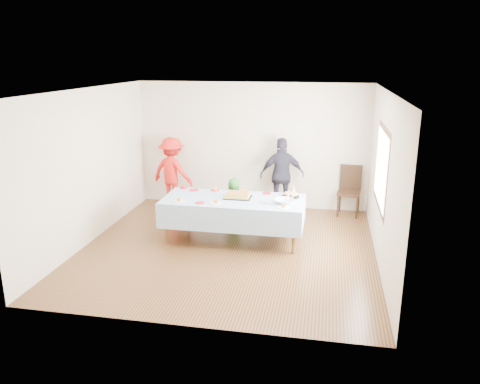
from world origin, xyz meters
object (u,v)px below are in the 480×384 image
Objects in this scene: party_table at (233,202)px; birthday_cake at (238,195)px; dining_chair at (350,187)px; adult_left at (172,172)px.

party_table is 0.14m from birthday_cake.
party_table is 2.83m from dining_chair.
adult_left reaches higher than dining_chair.
birthday_cake is at bearing 153.08° from adult_left.
birthday_cake reaches higher than party_table.
birthday_cake is 2.50m from adult_left.
adult_left is at bearing 133.95° from party_table.
party_table is 5.24× the size of birthday_cake.
dining_chair is at bearing 41.67° from birthday_cake.
adult_left reaches higher than party_table.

